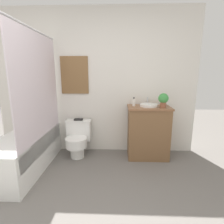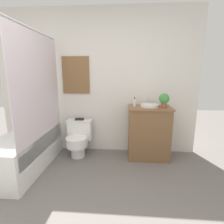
{
  "view_description": "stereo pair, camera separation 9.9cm",
  "coord_description": "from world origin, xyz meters",
  "px_view_note": "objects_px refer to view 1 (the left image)",
  "views": [
    {
      "loc": [
        0.42,
        -1.01,
        1.41
      ],
      "look_at": [
        0.31,
        1.63,
        0.83
      ],
      "focal_mm": 28.0,
      "sensor_mm": 36.0,
      "label": 1
    },
    {
      "loc": [
        0.52,
        -1.01,
        1.41
      ],
      "look_at": [
        0.31,
        1.63,
        0.83
      ],
      "focal_mm": 28.0,
      "sensor_mm": 36.0,
      "label": 2
    }
  ],
  "objects_px": {
    "soap_bottle": "(134,102)",
    "potted_plant": "(163,99)",
    "toilet": "(78,138)",
    "book_on_tank": "(78,119)",
    "sink": "(149,105)"
  },
  "relations": [
    {
      "from": "soap_bottle",
      "to": "potted_plant",
      "type": "height_order",
      "value": "potted_plant"
    },
    {
      "from": "potted_plant",
      "to": "soap_bottle",
      "type": "bearing_deg",
      "value": 165.77
    },
    {
      "from": "toilet",
      "to": "book_on_tank",
      "type": "bearing_deg",
      "value": 90.0
    },
    {
      "from": "sink",
      "to": "soap_bottle",
      "type": "relative_size",
      "value": 2.26
    },
    {
      "from": "sink",
      "to": "potted_plant",
      "type": "xyz_separation_m",
      "value": [
        0.21,
        -0.1,
        0.11
      ]
    },
    {
      "from": "sink",
      "to": "potted_plant",
      "type": "relative_size",
      "value": 1.47
    },
    {
      "from": "sink",
      "to": "potted_plant",
      "type": "distance_m",
      "value": 0.25
    },
    {
      "from": "book_on_tank",
      "to": "sink",
      "type": "bearing_deg",
      "value": -3.92
    },
    {
      "from": "sink",
      "to": "book_on_tank",
      "type": "bearing_deg",
      "value": 176.08
    },
    {
      "from": "sink",
      "to": "soap_bottle",
      "type": "height_order",
      "value": "soap_bottle"
    },
    {
      "from": "toilet",
      "to": "soap_bottle",
      "type": "bearing_deg",
      "value": 2.84
    },
    {
      "from": "toilet",
      "to": "sink",
      "type": "xyz_separation_m",
      "value": [
        1.21,
        0.03,
        0.59
      ]
    },
    {
      "from": "potted_plant",
      "to": "book_on_tank",
      "type": "bearing_deg",
      "value": 172.7
    },
    {
      "from": "book_on_tank",
      "to": "potted_plant",
      "type": "bearing_deg",
      "value": -7.3
    },
    {
      "from": "toilet",
      "to": "book_on_tank",
      "type": "distance_m",
      "value": 0.33
    }
  ]
}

